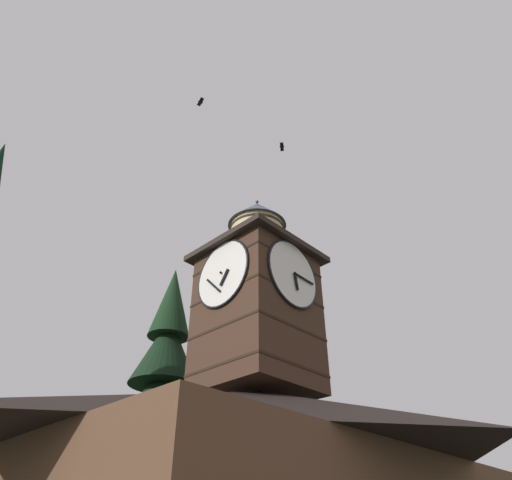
{
  "coord_description": "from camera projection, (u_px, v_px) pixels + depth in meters",
  "views": [
    {
      "loc": [
        10.86,
        11.07,
        2.12
      ],
      "look_at": [
        -2.11,
        -1.54,
        14.38
      ],
      "focal_mm": 32.34,
      "sensor_mm": 36.0,
      "label": 1
    }
  ],
  "objects": [
    {
      "name": "clock_tower",
      "position": [
        257.0,
        300.0,
        19.28
      ],
      "size": [
        4.61,
        4.61,
        9.31
      ],
      "color": "#422B1E",
      "rests_on": "building_main"
    },
    {
      "name": "pine_tree_behind",
      "position": [
        155.0,
        450.0,
        19.39
      ],
      "size": [
        6.64,
        6.64,
        14.49
      ],
      "color": "#473323",
      "rests_on": "ground_plane"
    },
    {
      "name": "moon",
      "position": [
        127.0,
        442.0,
        44.36
      ],
      "size": [
        2.0,
        2.0,
        2.0
      ],
      "color": "silver"
    },
    {
      "name": "flying_bird_high",
      "position": [
        282.0,
        146.0,
        21.37
      ],
      "size": [
        0.51,
        0.45,
        0.12
      ],
      "color": "black"
    },
    {
      "name": "flying_bird_low",
      "position": [
        200.0,
        102.0,
        21.1
      ],
      "size": [
        0.3,
        0.52,
        0.13
      ],
      "color": "black"
    }
  ]
}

